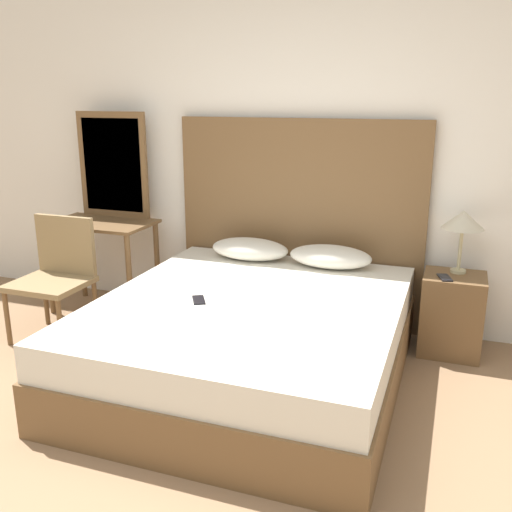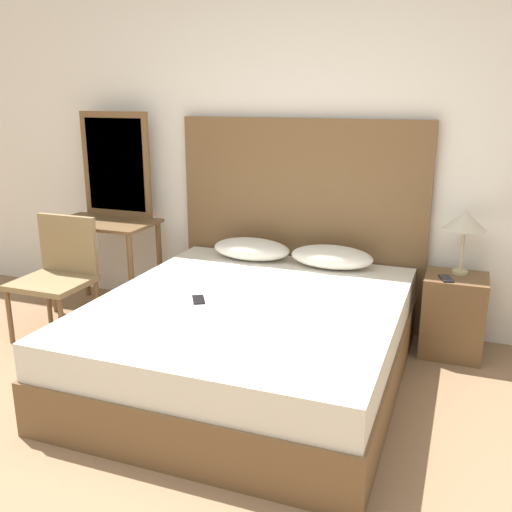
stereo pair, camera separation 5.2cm
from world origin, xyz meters
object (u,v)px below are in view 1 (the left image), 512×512
object	(u,v)px
phone_on_nightstand	(445,278)
nightstand	(452,314)
bed	(250,340)
table_lamp	(463,221)
vanity_desk	(102,239)
chair	(57,270)
phone_on_bed	(199,300)

from	to	relation	value
phone_on_nightstand	nightstand	bearing A→B (deg)	54.12
bed	table_lamp	world-z (taller)	table_lamp
nightstand	vanity_desk	size ratio (longest dim) A/B	0.68
chair	nightstand	bearing A→B (deg)	13.23
nightstand	phone_on_nightstand	world-z (taller)	phone_on_nightstand
bed	nightstand	world-z (taller)	nightstand
phone_on_nightstand	vanity_desk	size ratio (longest dim) A/B	0.20
bed	vanity_desk	bearing A→B (deg)	155.21
phone_on_bed	vanity_desk	xyz separation A→B (m)	(-1.26, 0.84, 0.08)
chair	vanity_desk	bearing A→B (deg)	87.29
phone_on_bed	vanity_desk	size ratio (longest dim) A/B	0.20
nightstand	table_lamp	size ratio (longest dim) A/B	1.30
nightstand	vanity_desk	xyz separation A→B (m)	(-2.72, -0.10, 0.33)
nightstand	table_lamp	world-z (taller)	table_lamp
phone_on_bed	chair	xyz separation A→B (m)	(-1.28, 0.30, -0.03)
table_lamp	phone_on_bed	bearing A→B (deg)	-145.48
nightstand	bed	bearing A→B (deg)	-145.12
phone_on_bed	table_lamp	world-z (taller)	table_lamp
nightstand	phone_on_nightstand	distance (m)	0.31
table_lamp	vanity_desk	distance (m)	2.76
phone_on_bed	phone_on_nightstand	distance (m)	1.64
bed	nightstand	size ratio (longest dim) A/B	3.70
phone_on_bed	phone_on_nightstand	world-z (taller)	phone_on_nightstand
nightstand	phone_on_nightstand	size ratio (longest dim) A/B	3.43
nightstand	phone_on_bed	bearing A→B (deg)	-147.23
phone_on_nightstand	table_lamp	bearing A→B (deg)	64.20
phone_on_bed	table_lamp	bearing A→B (deg)	34.52
vanity_desk	chair	world-z (taller)	chair
phone_on_bed	nightstand	xyz separation A→B (m)	(1.46, 0.94, -0.25)
chair	phone_on_nightstand	bearing A→B (deg)	11.67
table_lamp	phone_on_nightstand	distance (m)	0.40
bed	vanity_desk	distance (m)	1.74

